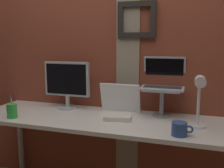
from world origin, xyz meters
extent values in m
cube|color=brown|center=(0.00, 0.49, 1.17)|extent=(3.25, 0.12, 2.34)
cube|color=gray|center=(0.15, 0.43, 1.17)|extent=(0.20, 0.01, 2.34)
cube|color=black|center=(0.23, 0.41, 1.62)|extent=(0.31, 0.03, 0.04)
cube|color=black|center=(0.23, 0.41, 1.38)|extent=(0.31, 0.03, 0.04)
cube|color=black|center=(0.09, 0.41, 1.50)|extent=(0.04, 0.03, 0.20)
cube|color=black|center=(0.36, 0.41, 1.50)|extent=(0.04, 0.03, 0.20)
cube|color=silver|center=(0.08, 0.13, 0.73)|extent=(2.12, 0.61, 0.03)
cylinder|color=#B2B2B7|center=(-0.92, 0.37, 0.36)|extent=(0.05, 0.05, 0.72)
cylinder|color=#ADB2B7|center=(-0.36, 0.31, 0.75)|extent=(0.18, 0.18, 0.01)
cylinder|color=#ADB2B7|center=(-0.36, 0.31, 0.81)|extent=(0.04, 0.04, 0.10)
cube|color=#ADB2B7|center=(-0.36, 0.31, 1.01)|extent=(0.41, 0.04, 0.30)
cube|color=black|center=(-0.36, 0.29, 1.01)|extent=(0.37, 0.00, 0.26)
cylinder|color=gray|center=(0.46, 0.31, 0.75)|extent=(0.14, 0.14, 0.01)
cylinder|color=gray|center=(0.46, 0.31, 0.86)|extent=(0.03, 0.03, 0.19)
cube|color=gray|center=(0.46, 0.31, 0.96)|extent=(0.28, 0.22, 0.01)
cube|color=#ADB2B7|center=(0.46, 0.31, 0.97)|extent=(0.33, 0.20, 0.01)
cube|color=#2D2D30|center=(0.46, 0.33, 0.98)|extent=(0.29, 0.11, 0.00)
cube|color=#ADB2B7|center=(0.46, 0.44, 1.09)|extent=(0.33, 0.05, 0.23)
cube|color=black|center=(0.46, 0.43, 1.09)|extent=(0.30, 0.03, 0.20)
cube|color=white|center=(0.11, 0.34, 0.87)|extent=(0.33, 0.08, 0.24)
cylinder|color=white|center=(0.72, 0.13, 0.76)|extent=(0.12, 0.12, 0.02)
cylinder|color=white|center=(0.72, 0.13, 0.93)|extent=(0.02, 0.02, 0.33)
cylinder|color=white|center=(0.72, 0.04, 1.08)|extent=(0.07, 0.11, 0.07)
cylinder|color=green|center=(-0.63, -0.08, 0.80)|extent=(0.08, 0.08, 0.11)
cylinder|color=yellow|center=(-0.63, -0.08, 0.83)|extent=(0.01, 0.01, 0.14)
cylinder|color=blue|center=(-0.63, -0.07, 0.84)|extent=(0.02, 0.01, 0.17)
cylinder|color=#2D4C8C|center=(0.61, -0.08, 0.79)|extent=(0.10, 0.10, 0.08)
torus|color=#2D4C8C|center=(0.67, -0.08, 0.79)|extent=(0.05, 0.01, 0.05)
cube|color=silver|center=(0.15, 0.13, 0.76)|extent=(0.22, 0.17, 0.03)
camera|label=1|loc=(0.66, -1.63, 1.32)|focal=40.54mm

